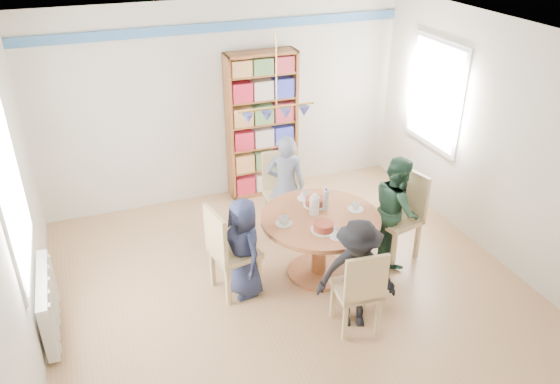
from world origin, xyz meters
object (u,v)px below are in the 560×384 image
radiator (48,303)px  chair_far (283,189)px  bookshelf (262,127)px  person_left (244,248)px  person_far (286,186)px  chair_right (402,211)px  chair_near (360,288)px  person_near (357,275)px  chair_left (227,248)px  dining_table (320,232)px  person_right (396,209)px

radiator → chair_far: bearing=19.6°
bookshelf → person_left: bearing=-113.9°
person_left → person_far: 1.27m
bookshelf → chair_right: bearing=-64.3°
chair_near → person_near: size_ratio=0.81×
chair_right → chair_far: 1.49m
chair_left → chair_far: size_ratio=0.99×
chair_far → dining_table: bearing=-88.5°
radiator → person_right: size_ratio=0.77×
person_far → person_near: (0.02, -1.82, -0.07)m
chair_far → person_right: person_right is taller
person_near → radiator: bearing=-177.1°
chair_right → chair_left: bearing=179.8°
chair_right → person_left: 1.93m
person_right → chair_far: bearing=59.9°
chair_right → bookshelf: bookshelf is taller
chair_near → bookshelf: (0.09, 3.09, 0.48)m
radiator → chair_near: (2.79, -1.05, 0.17)m
dining_table → chair_far: 1.06m
radiator → chair_far: 2.98m
chair_far → chair_right: bearing=-43.4°
dining_table → person_left: (-0.87, -0.01, 0.01)m
radiator → chair_left: bearing=-0.7°
person_right → bookshelf: bookshelf is taller
chair_right → person_near: (-1.07, -0.91, 0.01)m
chair_right → chair_far: chair_right is taller
chair_right → radiator: bearing=179.6°
chair_right → bookshelf: bearing=115.7°
chair_far → person_left: 1.36m
chair_near → person_left: person_left is taller
radiator → person_right: (3.77, -0.07, 0.30)m
radiator → bookshelf: (2.89, 2.04, 0.65)m
dining_table → chair_near: (-0.03, -0.99, -0.03)m
chair_right → chair_far: (-1.08, 1.03, -0.01)m
person_left → person_far: size_ratio=0.85×
radiator → chair_near: bearing=-20.6°
chair_left → chair_far: bearing=45.1°
chair_left → person_far: bearing=42.0°
person_near → bookshelf: 3.00m
radiator → person_near: 2.97m
dining_table → person_left: person_left is taller
radiator → bookshelf: 3.60m
chair_left → chair_near: 1.44m
chair_near → dining_table: bearing=88.2°
chair_left → person_near: bearing=-41.6°
dining_table → person_right: size_ratio=1.00×
bookshelf → chair_near: bearing=-91.8°
chair_far → chair_near: 2.05m
person_far → chair_near: bearing=111.6°
dining_table → bookshelf: (0.06, 2.10, 0.44)m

